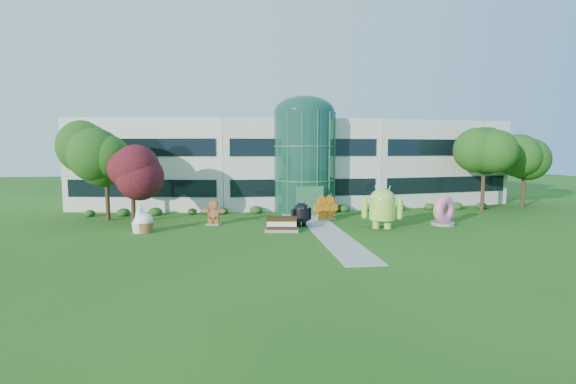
{
  "coord_description": "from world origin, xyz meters",
  "views": [
    {
      "loc": [
        -7.06,
        -28.98,
        6.31
      ],
      "look_at": [
        -2.43,
        6.0,
        2.6
      ],
      "focal_mm": 26.0,
      "sensor_mm": 36.0,
      "label": 1
    }
  ],
  "objects": [
    {
      "name": "tree_red",
      "position": [
        -15.5,
        7.5,
        3.0
      ],
      "size": [
        4.0,
        4.0,
        6.0
      ],
      "primitive_type": null,
      "color": "#3F0C14",
      "rests_on": "ground"
    },
    {
      "name": "building",
      "position": [
        0.0,
        18.0,
        4.65
      ],
      "size": [
        46.0,
        15.0,
        9.3
      ],
      "primitive_type": null,
      "color": "beige",
      "rests_on": "ground"
    },
    {
      "name": "donut",
      "position": [
        10.11,
        3.05,
        1.23
      ],
      "size": [
        2.62,
        2.13,
        2.46
      ],
      "primitive_type": null,
      "rotation": [
        0.0,
        0.0,
        0.5
      ],
      "color": "pink",
      "rests_on": "ground"
    },
    {
      "name": "froyo",
      "position": [
        -14.04,
        3.13,
        1.15
      ],
      "size": [
        1.45,
        1.45,
        2.31
      ],
      "primitive_type": null,
      "rotation": [
        0.0,
        0.0,
        0.08
      ],
      "color": "white",
      "rests_on": "ground"
    },
    {
      "name": "honeycomb",
      "position": [
        1.03,
        6.68,
        0.97
      ],
      "size": [
        2.62,
        1.57,
        1.94
      ],
      "primitive_type": null,
      "rotation": [
        0.0,
        0.0,
        0.3
      ],
      "color": "orange",
      "rests_on": "ground"
    },
    {
      "name": "android_black",
      "position": [
        -1.62,
        3.9,
        1.13
      ],
      "size": [
        2.36,
        2.04,
        2.26
      ],
      "primitive_type": null,
      "rotation": [
        0.0,
        0.0,
        0.43
      ],
      "color": "black",
      "rests_on": "ground"
    },
    {
      "name": "walkway",
      "position": [
        0.0,
        2.0,
        0.02
      ],
      "size": [
        2.4,
        20.0,
        0.04
      ],
      "primitive_type": "cube",
      "color": "#9E9E93",
      "rests_on": "ground"
    },
    {
      "name": "ground",
      "position": [
        0.0,
        0.0,
        0.0
      ],
      "size": [
        140.0,
        140.0,
        0.0
      ],
      "primitive_type": "plane",
      "color": "#215114",
      "rests_on": "ground"
    },
    {
      "name": "gingerbread",
      "position": [
        -8.71,
        5.59,
        1.05
      ],
      "size": [
        2.42,
        1.52,
        2.09
      ],
      "primitive_type": null,
      "rotation": [
        0.0,
        0.0,
        -0.31
      ],
      "color": "brown",
      "rests_on": "ground"
    },
    {
      "name": "android_green",
      "position": [
        4.53,
        2.17,
        1.87
      ],
      "size": [
        3.75,
        2.98,
        3.73
      ],
      "primitive_type": null,
      "rotation": [
        0.0,
        0.0,
        -0.27
      ],
      "color": "#A1D544",
      "rests_on": "ground"
    },
    {
      "name": "ice_cream_sandwich",
      "position": [
        -3.43,
        2.06,
        0.56
      ],
      "size": [
        2.68,
        1.63,
        1.12
      ],
      "primitive_type": null,
      "rotation": [
        0.0,
        0.0,
        -0.15
      ],
      "color": "black",
      "rests_on": "ground"
    },
    {
      "name": "atrium",
      "position": [
        0.0,
        12.0,
        4.9
      ],
      "size": [
        6.0,
        6.0,
        9.8
      ],
      "primitive_type": "cylinder",
      "color": "#194738",
      "rests_on": "ground"
    },
    {
      "name": "cupcake",
      "position": [
        -13.64,
        2.96,
        0.75
      ],
      "size": [
        1.44,
        1.44,
        1.49
      ],
      "primitive_type": null,
      "rotation": [
        0.0,
        0.0,
        0.17
      ],
      "color": "white",
      "rests_on": "ground"
    },
    {
      "name": "trees_backdrop",
      "position": [
        0.0,
        13.0,
        4.2
      ],
      "size": [
        52.0,
        8.0,
        8.4
      ],
      "primitive_type": null,
      "color": "#1F4812",
      "rests_on": "ground"
    }
  ]
}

